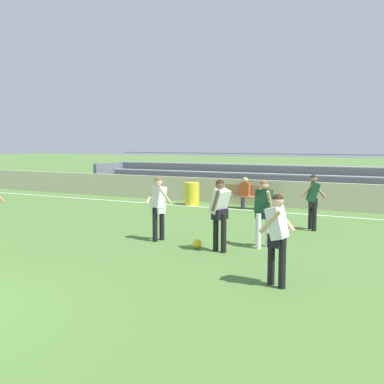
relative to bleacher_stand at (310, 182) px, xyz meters
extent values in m
cube|color=white|center=(-1.94, -3.68, -0.83)|extent=(44.00, 0.12, 0.01)
cube|color=beige|center=(-1.94, -2.21, -0.31)|extent=(48.00, 0.16, 1.04)
cube|color=#B2B2B7|center=(0.00, -1.13, -0.47)|extent=(21.54, 0.36, 0.08)
cube|color=slate|center=(0.00, -1.33, -0.65)|extent=(21.54, 0.04, 0.37)
cube|color=#B2B2B7|center=(0.00, -0.36, -0.10)|extent=(21.54, 0.36, 0.08)
cube|color=slate|center=(0.00, -0.56, -0.29)|extent=(21.54, 0.04, 0.37)
cube|color=#B2B2B7|center=(0.00, 0.41, 0.26)|extent=(21.54, 0.36, 0.08)
cube|color=slate|center=(0.00, 0.21, 0.08)|extent=(21.54, 0.04, 0.37)
cube|color=#B2B2B7|center=(0.00, 1.19, 0.63)|extent=(21.54, 0.36, 0.08)
cube|color=slate|center=(0.00, 0.99, 0.45)|extent=(21.54, 0.04, 0.37)
cube|color=slate|center=(-10.67, 0.03, -0.10)|extent=(0.20, 2.68, 1.46)
cylinder|color=slate|center=(0.00, 1.44, 1.18)|extent=(21.54, 0.06, 0.06)
cube|color=#99754C|center=(-1.68, -3.25, -0.38)|extent=(1.80, 0.40, 0.06)
cube|color=#99754C|center=(-1.68, -3.07, -0.13)|extent=(1.80, 0.05, 0.40)
cylinder|color=#47474C|center=(-2.46, -3.25, -0.61)|extent=(0.07, 0.07, 0.45)
cylinder|color=#47474C|center=(-0.90, -3.25, -0.61)|extent=(0.07, 0.07, 0.45)
cylinder|color=yellow|center=(-3.95, -3.37, -0.37)|extent=(0.60, 0.60, 0.93)
cylinder|color=#2D2D38|center=(-1.68, -3.47, -0.61)|extent=(0.16, 0.16, 0.45)
cube|color=#B24C23|center=(-1.68, -3.25, -0.09)|extent=(0.36, 0.24, 0.52)
sphere|color=#D6A884|center=(-1.68, -3.25, 0.27)|extent=(0.21, 0.21, 0.21)
cylinder|color=black|center=(-1.42, -10.11, -0.40)|extent=(0.13, 0.13, 0.87)
cylinder|color=black|center=(-1.37, -9.86, -0.40)|extent=(0.13, 0.13, 0.87)
cube|color=white|center=(-1.40, -9.99, 0.01)|extent=(0.42, 0.35, 0.24)
cube|color=white|center=(-1.40, -9.99, 0.31)|extent=(0.48, 0.44, 0.59)
cylinder|color=beige|center=(-1.59, -10.00, 0.35)|extent=(0.23, 0.38, 0.45)
cylinder|color=beige|center=(-1.20, -9.98, 0.35)|extent=(0.23, 0.38, 0.45)
sphere|color=beige|center=(-1.40, -9.99, 0.70)|extent=(0.21, 0.21, 0.21)
sphere|color=brown|center=(-1.40, -9.99, 0.72)|extent=(0.20, 0.20, 0.20)
cylinder|color=black|center=(0.64, -10.42, -0.38)|extent=(0.13, 0.13, 0.90)
cylinder|color=black|center=(0.40, -10.33, -0.38)|extent=(0.13, 0.13, 0.90)
cube|color=black|center=(0.52, -10.37, 0.05)|extent=(0.32, 0.41, 0.24)
cube|color=white|center=(0.52, -10.37, 0.35)|extent=(0.48, 0.48, 0.60)
cylinder|color=brown|center=(0.50, -10.57, 0.39)|extent=(0.26, 0.15, 0.51)
cylinder|color=brown|center=(0.53, -10.18, 0.39)|extent=(0.26, 0.15, 0.51)
sphere|color=brown|center=(0.52, -10.37, 0.74)|extent=(0.21, 0.21, 0.21)
sphere|color=black|center=(0.52, -10.37, 0.76)|extent=(0.20, 0.20, 0.20)
cylinder|color=white|center=(1.20, -9.63, -0.41)|extent=(0.13, 0.13, 0.85)
cylinder|color=white|center=(1.33, -9.31, -0.41)|extent=(0.13, 0.13, 0.85)
cube|color=#232847|center=(1.26, -9.47, -0.01)|extent=(0.37, 0.24, 0.24)
cube|color=#194228|center=(1.26, -9.47, 0.29)|extent=(0.39, 0.32, 0.59)
cylinder|color=#D6A884|center=(1.08, -9.37, 0.33)|extent=(0.09, 0.31, 0.49)
cylinder|color=#D6A884|center=(1.45, -9.57, 0.33)|extent=(0.09, 0.31, 0.49)
sphere|color=#D6A884|center=(1.26, -9.47, 0.68)|extent=(0.21, 0.21, 0.21)
sphere|color=brown|center=(1.26, -9.47, 0.70)|extent=(0.20, 0.20, 0.20)
cylinder|color=black|center=(1.83, -6.71, -0.42)|extent=(0.13, 0.13, 0.83)
cylinder|color=black|center=(1.66, -6.49, -0.42)|extent=(0.13, 0.13, 0.83)
cube|color=black|center=(1.74, -6.60, -0.02)|extent=(0.34, 0.42, 0.24)
cube|color=#194228|center=(1.74, -6.60, 0.28)|extent=(0.49, 0.49, 0.60)
cylinder|color=#A87A5B|center=(1.60, -6.74, 0.32)|extent=(0.41, 0.22, 0.43)
cylinder|color=#A87A5B|center=(1.89, -6.46, 0.32)|extent=(0.41, 0.22, 0.43)
sphere|color=#A87A5B|center=(1.74, -6.60, 0.67)|extent=(0.21, 0.21, 0.21)
sphere|color=black|center=(1.74, -6.60, 0.69)|extent=(0.20, 0.20, 0.20)
cylinder|color=black|center=(2.40, -12.26, -0.40)|extent=(0.13, 0.13, 0.86)
cylinder|color=black|center=(2.65, -12.40, -0.40)|extent=(0.13, 0.13, 0.86)
cube|color=black|center=(2.52, -12.33, 0.00)|extent=(0.24, 0.37, 0.24)
cube|color=white|center=(2.52, -12.33, 0.30)|extent=(0.37, 0.40, 0.60)
cylinder|color=#D6A884|center=(2.59, -12.14, 0.34)|extent=(0.41, 0.10, 0.44)
cylinder|color=#D6A884|center=(2.45, -12.51, 0.34)|extent=(0.41, 0.10, 0.44)
sphere|color=#D6A884|center=(2.52, -12.33, 0.69)|extent=(0.21, 0.21, 0.21)
sphere|color=black|center=(2.52, -12.33, 0.71)|extent=(0.20, 0.20, 0.20)
sphere|color=yellow|center=(-0.11, -10.30, -0.72)|extent=(0.22, 0.22, 0.22)
camera|label=1|loc=(5.04, -20.20, 1.69)|focal=44.21mm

